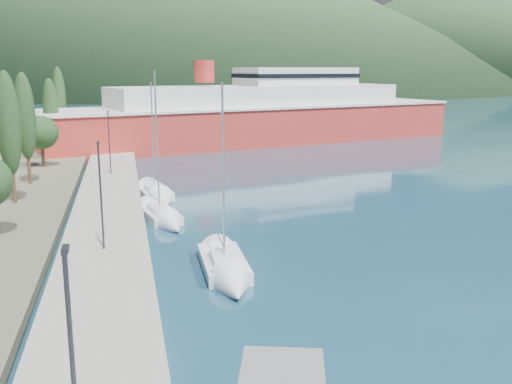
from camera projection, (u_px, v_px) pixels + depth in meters
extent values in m
plane|color=navy|center=(155.00, 115.00, 135.96)|extent=(1400.00, 1400.00, 0.00)
cube|color=gray|center=(109.00, 205.00, 44.39)|extent=(5.00, 88.00, 0.80)
cone|color=slate|center=(194.00, 0.00, 667.89)|extent=(760.00, 760.00, 180.00)
cone|color=slate|center=(490.00, 18.00, 671.32)|extent=(640.00, 640.00, 140.00)
cone|color=#31532D|center=(187.00, 1.00, 399.29)|extent=(480.00, 480.00, 115.00)
cone|color=#31532D|center=(480.00, 23.00, 431.66)|extent=(420.00, 420.00, 90.00)
cylinder|color=#47301E|center=(14.00, 189.00, 43.57)|extent=(0.30, 0.30, 2.20)
ellipsoid|color=#203D1C|center=(8.00, 123.00, 42.51)|extent=(1.80, 1.80, 7.79)
cylinder|color=#47301E|center=(29.00, 172.00, 50.94)|extent=(0.30, 0.30, 2.16)
ellipsoid|color=#203D1C|center=(25.00, 116.00, 49.90)|extent=(1.80, 1.80, 7.67)
cylinder|color=#47301E|center=(43.00, 156.00, 59.94)|extent=(0.36, 0.36, 2.18)
sphere|color=#203D1C|center=(41.00, 133.00, 59.42)|extent=(3.49, 3.49, 3.49)
cylinder|color=#47301E|center=(53.00, 146.00, 69.01)|extent=(0.30, 0.30, 1.98)
ellipsoid|color=#203D1C|center=(51.00, 108.00, 68.06)|extent=(1.80, 1.80, 7.03)
cylinder|color=#47301E|center=(62.00, 135.00, 79.05)|extent=(0.30, 0.30, 2.29)
ellipsoid|color=#203D1C|center=(59.00, 97.00, 77.95)|extent=(1.80, 1.80, 8.11)
cylinder|color=#2D2D33|center=(73.00, 378.00, 13.09)|extent=(0.12, 0.12, 6.00)
cube|color=#2D2D33|center=(65.00, 250.00, 12.69)|extent=(0.15, 0.50, 0.12)
cylinder|color=#2D2D33|center=(101.00, 197.00, 31.57)|extent=(0.12, 0.12, 6.00)
cube|color=#2D2D33|center=(98.00, 143.00, 31.18)|extent=(0.15, 0.50, 0.12)
cylinder|color=#2D2D33|center=(109.00, 143.00, 55.12)|extent=(0.12, 0.12, 6.00)
cube|color=#2D2D33|center=(108.00, 111.00, 54.72)|extent=(0.15, 0.50, 0.12)
cube|color=slate|center=(282.00, 373.00, 15.61)|extent=(3.03, 3.33, 0.10)
cube|color=silver|center=(223.00, 265.00, 31.18)|extent=(2.42, 5.62, 0.89)
cube|color=silver|center=(224.00, 257.00, 30.70)|extent=(1.42, 2.26, 0.35)
cylinder|color=silver|center=(223.00, 174.00, 29.74)|extent=(0.12, 0.12, 9.40)
cone|color=silver|center=(234.00, 289.00, 27.77)|extent=(2.34, 2.65, 2.28)
cube|color=silver|center=(158.00, 214.00, 42.14)|extent=(3.25, 6.13, 0.82)
cube|color=silver|center=(159.00, 208.00, 41.68)|extent=(1.71, 2.54, 0.32)
cylinder|color=silver|center=(157.00, 142.00, 40.65)|extent=(0.12, 0.12, 10.05)
cone|color=silver|center=(173.00, 227.00, 38.83)|extent=(2.62, 3.09, 2.10)
cube|color=silver|center=(154.00, 194.00, 49.07)|extent=(3.17, 5.59, 0.91)
cube|color=silver|center=(155.00, 188.00, 48.63)|extent=(1.72, 2.32, 0.35)
cylinder|color=silver|center=(153.00, 136.00, 47.70)|extent=(0.12, 0.12, 9.05)
cone|color=silver|center=(164.00, 202.00, 46.03)|extent=(2.69, 2.82, 2.31)
cube|color=#B93127|center=(259.00, 126.00, 85.14)|extent=(64.34, 29.98, 6.10)
cube|color=silver|center=(259.00, 106.00, 84.50)|extent=(64.88, 30.47, 0.33)
cube|color=silver|center=(259.00, 97.00, 84.22)|extent=(44.90, 22.44, 3.27)
cube|color=silver|center=(296.00, 76.00, 86.71)|extent=(19.24, 12.67, 2.61)
cylinder|color=#B93127|center=(204.00, 71.00, 79.30)|extent=(2.83, 2.83, 3.05)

